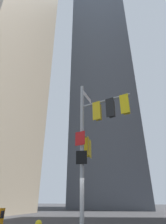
# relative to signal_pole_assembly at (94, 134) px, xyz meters

# --- Properties ---
(building_tower_left) EXTENTS (12.51, 12.51, 53.78)m
(building_tower_left) POSITION_rel_signal_pole_assembly_xyz_m (-17.35, 6.47, 21.95)
(building_tower_left) COLOR tan
(building_tower_left) RESTS_ON ground
(building_mid_block) EXTENTS (13.40, 13.40, 53.71)m
(building_mid_block) POSITION_rel_signal_pole_assembly_xyz_m (-3.73, 26.57, 21.92)
(building_mid_block) COLOR #4C5460
(building_mid_block) RESTS_ON ground
(signal_pole_assembly) EXTENTS (3.41, 2.55, 8.25)m
(signal_pole_assembly) POSITION_rel_signal_pole_assembly_xyz_m (0.00, 0.00, 0.00)
(signal_pole_assembly) COLOR #9EA0A3
(signal_pole_assembly) RESTS_ON ground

